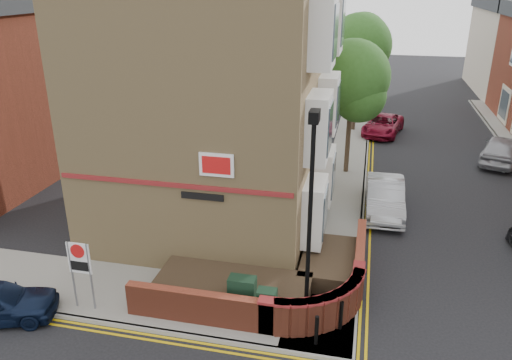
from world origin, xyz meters
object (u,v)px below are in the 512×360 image
object	(u,v)px
lamppost	(310,224)
silver_car_near	(385,197)
utility_cabinet_large	(242,295)
zone_sign	(80,263)

from	to	relation	value
lamppost	silver_car_near	size ratio (longest dim) A/B	1.44
lamppost	utility_cabinet_large	distance (m)	3.24
zone_sign	silver_car_near	bearing A→B (deg)	45.70
utility_cabinet_large	silver_car_near	world-z (taller)	silver_car_near
utility_cabinet_large	silver_car_near	size ratio (longest dim) A/B	0.27
utility_cabinet_large	silver_car_near	xyz separation A→B (m)	(4.18, 8.30, 0.00)
lamppost	silver_car_near	world-z (taller)	lamppost
lamppost	utility_cabinet_large	bearing A→B (deg)	176.99
utility_cabinet_large	lamppost	bearing A→B (deg)	-3.01
lamppost	zone_sign	bearing A→B (deg)	-173.93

